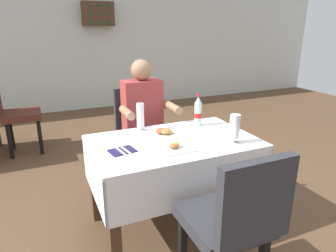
{
  "coord_description": "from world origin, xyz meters",
  "views": [
    {
      "loc": [
        -0.83,
        -1.96,
        1.54
      ],
      "look_at": [
        0.04,
        0.03,
        0.82
      ],
      "focal_mm": 32.07,
      "sensor_mm": 36.0,
      "label": 1
    }
  ],
  "objects_px": {
    "main_dining_table": "(173,161)",
    "napkin_cutlery_set": "(122,151)",
    "plate_far_diner": "(163,133)",
    "cola_bottle_primary": "(198,112)",
    "beer_glass_left": "(140,117)",
    "wall_bottle_rack": "(98,14)",
    "plate_near_camera": "(176,147)",
    "beer_glass_middle": "(235,128)",
    "chair_near_camera_side": "(233,219)",
    "background_chair_right": "(13,111)",
    "seated_diner_far": "(144,119)",
    "chair_far_diner_seat": "(141,131)"
  },
  "relations": [
    {
      "from": "chair_near_camera_side",
      "to": "plate_far_diner",
      "type": "xyz_separation_m",
      "value": [
        -0.04,
        0.9,
        0.2
      ]
    },
    {
      "from": "plate_near_camera",
      "to": "wall_bottle_rack",
      "type": "relative_size",
      "value": 0.42
    },
    {
      "from": "plate_near_camera",
      "to": "beer_glass_middle",
      "type": "xyz_separation_m",
      "value": [
        0.43,
        -0.07,
        0.1
      ]
    },
    {
      "from": "background_chair_right",
      "to": "plate_near_camera",
      "type": "bearing_deg",
      "value": -63.61
    },
    {
      "from": "plate_near_camera",
      "to": "beer_glass_middle",
      "type": "bearing_deg",
      "value": -9.17
    },
    {
      "from": "beer_glass_left",
      "to": "napkin_cutlery_set",
      "type": "height_order",
      "value": "beer_glass_left"
    },
    {
      "from": "beer_glass_middle",
      "to": "background_chair_right",
      "type": "distance_m",
      "value": 2.85
    },
    {
      "from": "main_dining_table",
      "to": "seated_diner_far",
      "type": "xyz_separation_m",
      "value": [
        0.01,
        0.67,
        0.15
      ]
    },
    {
      "from": "chair_near_camera_side",
      "to": "napkin_cutlery_set",
      "type": "bearing_deg",
      "value": 119.35
    },
    {
      "from": "beer_glass_left",
      "to": "cola_bottle_primary",
      "type": "relative_size",
      "value": 0.84
    },
    {
      "from": "plate_near_camera",
      "to": "beer_glass_left",
      "type": "xyz_separation_m",
      "value": [
        -0.1,
        0.46,
        0.1
      ]
    },
    {
      "from": "main_dining_table",
      "to": "napkin_cutlery_set",
      "type": "distance_m",
      "value": 0.45
    },
    {
      "from": "cola_bottle_primary",
      "to": "chair_far_diner_seat",
      "type": "bearing_deg",
      "value": 121.9
    },
    {
      "from": "napkin_cutlery_set",
      "to": "beer_glass_left",
      "type": "bearing_deg",
      "value": 54.51
    },
    {
      "from": "plate_far_diner",
      "to": "cola_bottle_primary",
      "type": "height_order",
      "value": "cola_bottle_primary"
    },
    {
      "from": "beer_glass_middle",
      "to": "cola_bottle_primary",
      "type": "bearing_deg",
      "value": 95.31
    },
    {
      "from": "chair_far_diner_seat",
      "to": "seated_diner_far",
      "type": "xyz_separation_m",
      "value": [
        0.01,
        -0.11,
        0.16
      ]
    },
    {
      "from": "beer_glass_middle",
      "to": "napkin_cutlery_set",
      "type": "bearing_deg",
      "value": 167.66
    },
    {
      "from": "chair_far_diner_seat",
      "to": "chair_near_camera_side",
      "type": "distance_m",
      "value": 1.55
    },
    {
      "from": "chair_near_camera_side",
      "to": "seated_diner_far",
      "type": "bearing_deg",
      "value": 89.75
    },
    {
      "from": "beer_glass_left",
      "to": "wall_bottle_rack",
      "type": "relative_size",
      "value": 0.4
    },
    {
      "from": "seated_diner_far",
      "to": "beer_glass_middle",
      "type": "xyz_separation_m",
      "value": [
        0.37,
        -0.89,
        0.14
      ]
    },
    {
      "from": "seated_diner_far",
      "to": "plate_far_diner",
      "type": "height_order",
      "value": "seated_diner_far"
    },
    {
      "from": "plate_near_camera",
      "to": "napkin_cutlery_set",
      "type": "bearing_deg",
      "value": 163.86
    },
    {
      "from": "seated_diner_far",
      "to": "beer_glass_left",
      "type": "height_order",
      "value": "seated_diner_far"
    },
    {
      "from": "chair_far_diner_seat",
      "to": "wall_bottle_rack",
      "type": "relative_size",
      "value": 1.73
    },
    {
      "from": "chair_far_diner_seat",
      "to": "plate_far_diner",
      "type": "height_order",
      "value": "chair_far_diner_seat"
    },
    {
      "from": "seated_diner_far",
      "to": "plate_near_camera",
      "type": "bearing_deg",
      "value": -94.23
    },
    {
      "from": "chair_near_camera_side",
      "to": "napkin_cutlery_set",
      "type": "distance_m",
      "value": 0.85
    },
    {
      "from": "main_dining_table",
      "to": "chair_far_diner_seat",
      "type": "xyz_separation_m",
      "value": [
        -0.0,
        0.78,
        -0.01
      ]
    },
    {
      "from": "chair_far_diner_seat",
      "to": "beer_glass_left",
      "type": "xyz_separation_m",
      "value": [
        -0.15,
        -0.47,
        0.3
      ]
    },
    {
      "from": "seated_diner_far",
      "to": "background_chair_right",
      "type": "bearing_deg",
      "value": 129.21
    },
    {
      "from": "background_chair_right",
      "to": "napkin_cutlery_set",
      "type": "bearing_deg",
      "value": -70.28
    },
    {
      "from": "plate_far_diner",
      "to": "napkin_cutlery_set",
      "type": "bearing_deg",
      "value": -154.64
    },
    {
      "from": "plate_near_camera",
      "to": "beer_glass_left",
      "type": "bearing_deg",
      "value": 102.12
    },
    {
      "from": "background_chair_right",
      "to": "wall_bottle_rack",
      "type": "height_order",
      "value": "wall_bottle_rack"
    },
    {
      "from": "background_chair_right",
      "to": "beer_glass_middle",
      "type": "bearing_deg",
      "value": -56.36
    },
    {
      "from": "seated_diner_far",
      "to": "beer_glass_middle",
      "type": "distance_m",
      "value": 0.98
    },
    {
      "from": "beer_glass_middle",
      "to": "cola_bottle_primary",
      "type": "distance_m",
      "value": 0.46
    },
    {
      "from": "beer_glass_left",
      "to": "plate_far_diner",
      "type": "bearing_deg",
      "value": -56.83
    },
    {
      "from": "main_dining_table",
      "to": "wall_bottle_rack",
      "type": "height_order",
      "value": "wall_bottle_rack"
    },
    {
      "from": "plate_near_camera",
      "to": "plate_far_diner",
      "type": "height_order",
      "value": "plate_far_diner"
    },
    {
      "from": "beer_glass_left",
      "to": "beer_glass_middle",
      "type": "distance_m",
      "value": 0.75
    },
    {
      "from": "beer_glass_left",
      "to": "chair_near_camera_side",
      "type": "bearing_deg",
      "value": -81.94
    },
    {
      "from": "beer_glass_middle",
      "to": "wall_bottle_rack",
      "type": "distance_m",
      "value": 4.2
    },
    {
      "from": "chair_far_diner_seat",
      "to": "plate_far_diner",
      "type": "relative_size",
      "value": 3.93
    },
    {
      "from": "napkin_cutlery_set",
      "to": "chair_near_camera_side",
      "type": "bearing_deg",
      "value": -60.65
    },
    {
      "from": "main_dining_table",
      "to": "plate_far_diner",
      "type": "height_order",
      "value": "plate_far_diner"
    },
    {
      "from": "plate_far_diner",
      "to": "beer_glass_middle",
      "type": "bearing_deg",
      "value": -40.0
    },
    {
      "from": "main_dining_table",
      "to": "chair_near_camera_side",
      "type": "height_order",
      "value": "chair_near_camera_side"
    }
  ]
}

